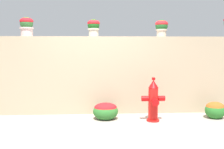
# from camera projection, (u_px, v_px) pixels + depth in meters

# --- Properties ---
(ground_plane) EXTENTS (24.00, 24.00, 0.00)m
(ground_plane) POSITION_uv_depth(u_px,v_px,m) (97.00, 124.00, 5.14)
(ground_plane) COLOR #A7968D
(stone_wall) EXTENTS (6.70, 0.36, 1.68)m
(stone_wall) POSITION_uv_depth(u_px,v_px,m) (96.00, 75.00, 5.97)
(stone_wall) COLOR tan
(stone_wall) RESTS_ON ground
(potted_plant_1) EXTENTS (0.30, 0.30, 0.42)m
(potted_plant_1) POSITION_uv_depth(u_px,v_px,m) (27.00, 25.00, 5.81)
(potted_plant_1) COLOR beige
(potted_plant_1) RESTS_ON stone_wall
(potted_plant_2) EXTENTS (0.27, 0.27, 0.37)m
(potted_plant_2) POSITION_uv_depth(u_px,v_px,m) (94.00, 26.00, 5.83)
(potted_plant_2) COLOR beige
(potted_plant_2) RESTS_ON stone_wall
(potted_plant_3) EXTENTS (0.28, 0.28, 0.37)m
(potted_plant_3) POSITION_uv_depth(u_px,v_px,m) (162.00, 27.00, 5.96)
(potted_plant_3) COLOR beige
(potted_plant_3) RESTS_ON stone_wall
(fire_hydrant) EXTENTS (0.46, 0.37, 0.86)m
(fire_hydrant) POSITION_uv_depth(u_px,v_px,m) (153.00, 101.00, 5.29)
(fire_hydrant) COLOR red
(fire_hydrant) RESTS_ON ground
(flower_bush_left) EXTENTS (0.41, 0.37, 0.35)m
(flower_bush_left) POSITION_uv_depth(u_px,v_px,m) (215.00, 109.00, 5.54)
(flower_bush_left) COLOR #2A7429
(flower_bush_left) RESTS_ON ground
(flower_bush_right) EXTENTS (0.51, 0.46, 0.35)m
(flower_bush_right) POSITION_uv_depth(u_px,v_px,m) (106.00, 110.00, 5.46)
(flower_bush_right) COLOR #2E722C
(flower_bush_right) RESTS_ON ground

